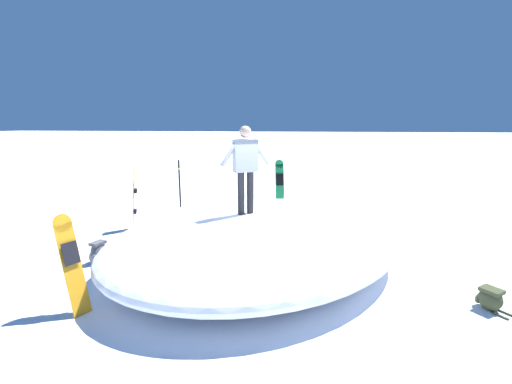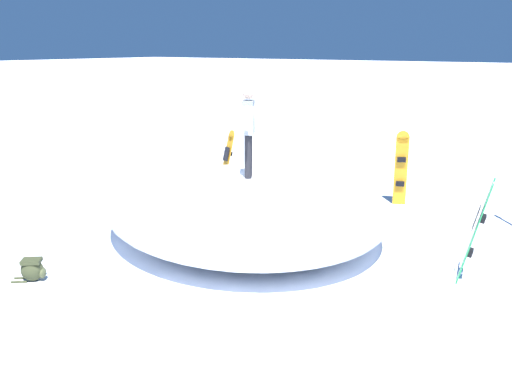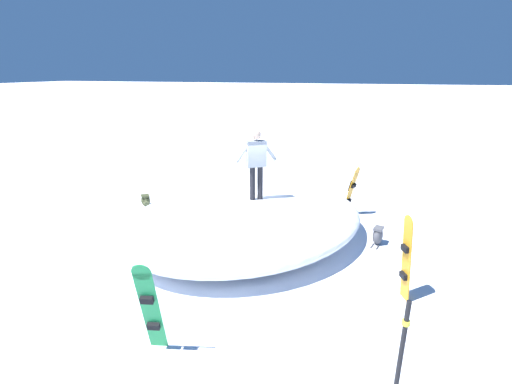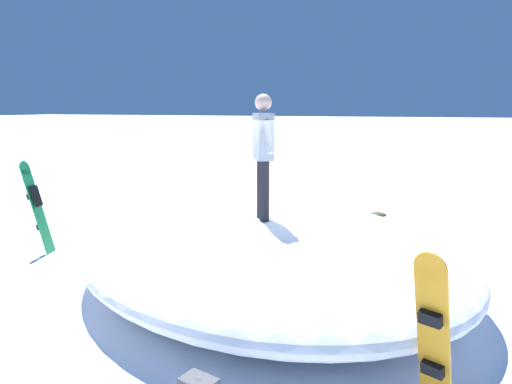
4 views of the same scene
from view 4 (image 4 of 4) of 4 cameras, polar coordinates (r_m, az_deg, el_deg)
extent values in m
plane|color=white|center=(7.56, 4.92, -10.47)|extent=(240.00, 240.00, 0.00)
ellipsoid|color=white|center=(7.20, 0.99, -6.96)|extent=(8.40, 8.16, 1.08)
cylinder|color=black|center=(6.80, 0.69, 0.43)|extent=(0.14, 0.14, 0.87)
cylinder|color=black|center=(6.60, 1.04, 0.14)|extent=(0.14, 0.14, 0.87)
cube|color=#8C939E|center=(6.61, 0.88, 6.76)|extent=(0.44, 0.52, 0.65)
sphere|color=beige|center=(6.60, 0.89, 10.85)|extent=(0.24, 0.24, 0.24)
cylinder|color=#8C939E|center=(6.93, 0.31, 7.41)|extent=(0.28, 0.39, 0.53)
cylinder|color=#8C939E|center=(6.28, 1.51, 7.10)|extent=(0.28, 0.39, 0.53)
cube|color=orange|center=(4.44, 20.80, -16.77)|extent=(0.40, 0.44, 1.42)
cylinder|color=orange|center=(4.03, 20.46, -8.67)|extent=(0.29, 0.19, 0.28)
cube|color=black|center=(4.33, 20.95, -13.81)|extent=(0.25, 0.18, 0.34)
cube|color=black|center=(4.25, 20.43, -14.23)|extent=(0.21, 0.16, 0.12)
cube|color=black|center=(4.57, 20.67, -19.53)|extent=(0.21, 0.16, 0.12)
cube|color=#1E8C47|center=(9.50, -24.97, -2.12)|extent=(0.45, 0.37, 1.58)
cylinder|color=#1E8C47|center=(9.48, -26.31, 2.58)|extent=(0.15, 0.29, 0.28)
cube|color=black|center=(9.46, -25.16, -0.44)|extent=(0.15, 0.25, 0.38)
cube|color=black|center=(9.51, -25.67, -0.43)|extent=(0.14, 0.21, 0.12)
cube|color=black|center=(9.55, -24.70, -3.79)|extent=(0.14, 0.21, 0.12)
ellipsoid|color=#383D23|center=(10.73, 14.51, -3.46)|extent=(0.45, 0.45, 0.36)
ellipsoid|color=#4B5131|center=(10.66, 13.79, -3.82)|extent=(0.22, 0.23, 0.17)
cube|color=#383D23|center=(10.70, 14.55, -2.68)|extent=(0.38, 0.38, 0.06)
cylinder|color=#383D23|center=(10.81, 15.56, -4.30)|extent=(0.21, 0.19, 0.04)
cylinder|color=#383D23|center=(10.94, 15.07, -4.11)|extent=(0.21, 0.19, 0.04)
cube|color=#4C4C51|center=(4.22, -6.99, -21.96)|extent=(0.34, 0.27, 0.06)
camera|label=1|loc=(8.81, 51.85, 7.86)|focal=24.03mm
camera|label=2|loc=(17.89, -9.88, 13.30)|focal=41.36mm
camera|label=3|loc=(11.30, -52.30, 14.29)|focal=25.44mm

